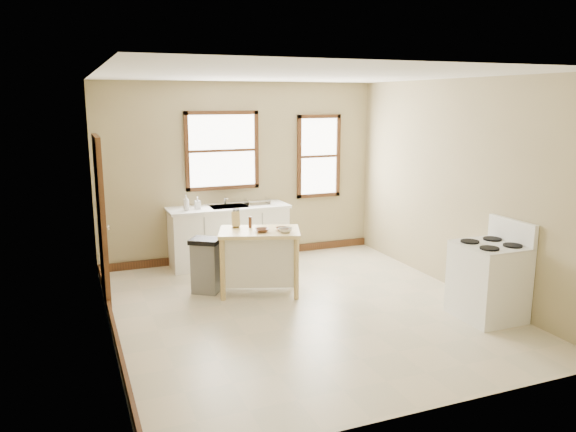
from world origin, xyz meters
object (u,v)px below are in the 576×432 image
object	(u,v)px
knife_block	(236,220)
bowl_b	(282,229)
dish_rack	(257,202)
kitchen_island	(260,262)
pepper_grinder	(250,222)
soap_bottle_a	(186,203)
soap_bottle_b	(198,203)
bowl_c	(285,230)
trash_bin	(206,265)
gas_stove	(489,270)
bowl_a	(262,230)

from	to	relation	value
knife_block	bowl_b	distance (m)	0.66
dish_rack	kitchen_island	world-z (taller)	dish_rack
pepper_grinder	bowl_b	bearing A→B (deg)	-41.79
soap_bottle_a	dish_rack	size ratio (longest dim) A/B	0.63
soap_bottle_b	pepper_grinder	world-z (taller)	soap_bottle_b
bowl_c	trash_bin	bearing A→B (deg)	151.48
soap_bottle_b	gas_stove	size ratio (longest dim) A/B	0.16
knife_block	pepper_grinder	distance (m)	0.20
dish_rack	bowl_a	bearing A→B (deg)	-83.57
kitchen_island	dish_rack	bearing A→B (deg)	91.65
pepper_grinder	bowl_c	distance (m)	0.54
knife_block	pepper_grinder	world-z (taller)	knife_block
kitchen_island	bowl_b	distance (m)	0.54
soap_bottle_b	bowl_a	distance (m)	1.59
dish_rack	knife_block	size ratio (longest dim) A/B	1.81
bowl_c	kitchen_island	bearing A→B (deg)	139.65
bowl_b	knife_block	bearing A→B (deg)	141.60
soap_bottle_b	dish_rack	distance (m)	0.94
soap_bottle_a	soap_bottle_b	distance (m)	0.19
bowl_c	gas_stove	distance (m)	2.51
kitchen_island	pepper_grinder	xyz separation A→B (m)	(-0.07, 0.18, 0.50)
soap_bottle_a	kitchen_island	size ratio (longest dim) A/B	0.22
dish_rack	bowl_a	xyz separation A→B (m)	(-0.44, -1.48, -0.09)
soap_bottle_b	bowl_a	bearing A→B (deg)	-70.71
dish_rack	trash_bin	xyz separation A→B (m)	(-1.10, -1.10, -0.60)
dish_rack	kitchen_island	xyz separation A→B (m)	(-0.44, -1.37, -0.54)
knife_block	bowl_c	distance (m)	0.73
kitchen_island	bowl_a	xyz separation A→B (m)	(0.00, -0.11, 0.45)
soap_bottle_b	dish_rack	bearing A→B (deg)	-0.63
bowl_b	bowl_c	xyz separation A→B (m)	(-0.00, -0.11, 0.01)
bowl_a	bowl_c	distance (m)	0.30
dish_rack	pepper_grinder	bearing A→B (deg)	-90.09
pepper_grinder	knife_block	bearing A→B (deg)	149.48
dish_rack	knife_block	bearing A→B (deg)	-98.86
bowl_c	gas_stove	size ratio (longest dim) A/B	0.15
bowl_a	gas_stove	size ratio (longest dim) A/B	0.16
soap_bottle_b	pepper_grinder	bearing A→B (deg)	-69.53
kitchen_island	bowl_b	bearing A→B (deg)	-4.82
bowl_c	trash_bin	size ratio (longest dim) A/B	0.24
bowl_a	dish_rack	bearing A→B (deg)	73.56
kitchen_island	bowl_c	distance (m)	0.58
bowl_c	soap_bottle_b	bearing A→B (deg)	115.25
soap_bottle_b	kitchen_island	world-z (taller)	soap_bottle_b
dish_rack	bowl_c	bearing A→B (deg)	-73.01
knife_block	bowl_c	size ratio (longest dim) A/B	1.11
dish_rack	pepper_grinder	distance (m)	1.29
kitchen_island	bowl_c	world-z (taller)	bowl_c
dish_rack	gas_stove	bearing A→B (deg)	-38.35
knife_block	soap_bottle_b	bearing A→B (deg)	111.92
soap_bottle_b	bowl_c	distance (m)	1.81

